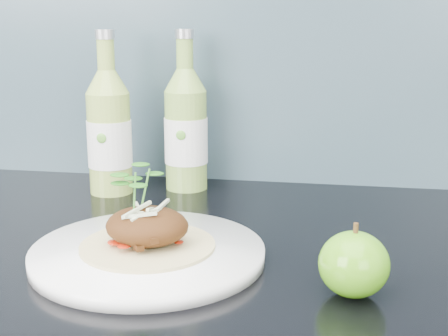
{
  "coord_description": "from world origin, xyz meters",
  "views": [
    {
      "loc": [
        0.2,
        0.95,
        1.18
      ],
      "look_at": [
        0.08,
        1.66,
        1.0
      ],
      "focal_mm": 50.0,
      "sensor_mm": 36.0,
      "label": 1
    }
  ],
  "objects_px": {
    "green_apple": "(354,264)",
    "cider_bottle_right": "(186,130)",
    "dinner_plate": "(148,253)",
    "cider_bottle_left": "(109,133)"
  },
  "relations": [
    {
      "from": "green_apple",
      "to": "cider_bottle_right",
      "type": "xyz_separation_m",
      "value": [
        -0.26,
        0.37,
        0.06
      ]
    },
    {
      "from": "dinner_plate",
      "to": "cider_bottle_right",
      "type": "distance_m",
      "value": 0.32
    },
    {
      "from": "dinner_plate",
      "to": "cider_bottle_right",
      "type": "xyz_separation_m",
      "value": [
        -0.03,
        0.31,
        0.09
      ]
    },
    {
      "from": "dinner_plate",
      "to": "cider_bottle_left",
      "type": "bearing_deg",
      "value": 117.87
    },
    {
      "from": "dinner_plate",
      "to": "green_apple",
      "type": "bearing_deg",
      "value": -13.22
    },
    {
      "from": "green_apple",
      "to": "cider_bottle_left",
      "type": "distance_m",
      "value": 0.5
    },
    {
      "from": "cider_bottle_left",
      "to": "cider_bottle_right",
      "type": "xyz_separation_m",
      "value": [
        0.11,
        0.04,
        0.0
      ]
    },
    {
      "from": "cider_bottle_left",
      "to": "cider_bottle_right",
      "type": "relative_size",
      "value": 1.0
    },
    {
      "from": "green_apple",
      "to": "cider_bottle_right",
      "type": "relative_size",
      "value": 0.33
    },
    {
      "from": "dinner_plate",
      "to": "cider_bottle_left",
      "type": "xyz_separation_m",
      "value": [
        -0.14,
        0.27,
        0.09
      ]
    }
  ]
}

